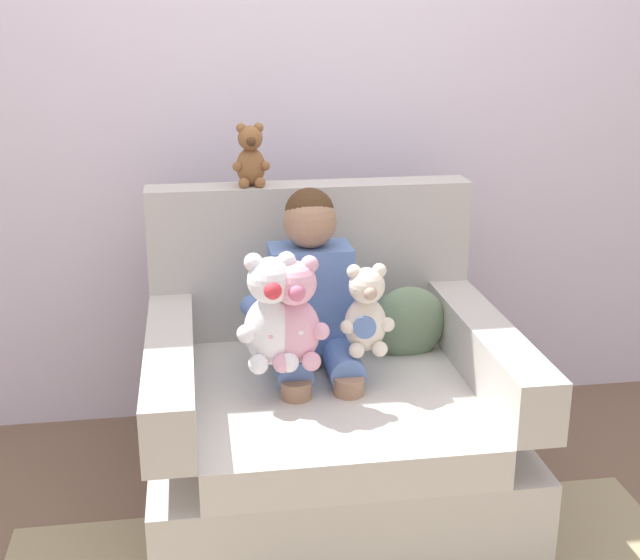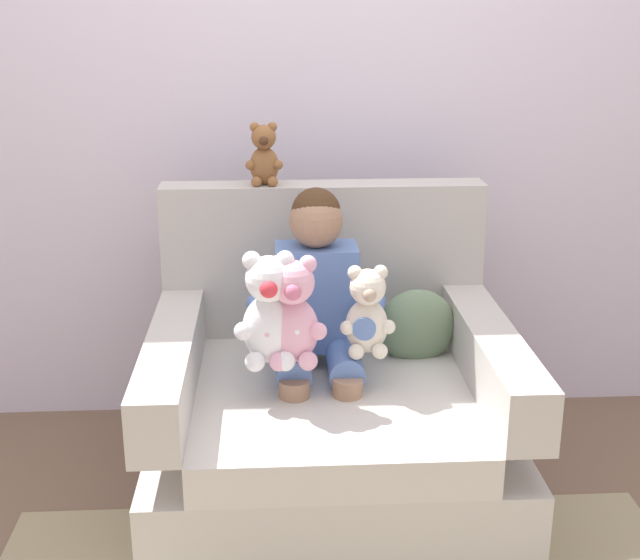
{
  "view_description": "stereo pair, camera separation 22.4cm",
  "coord_description": "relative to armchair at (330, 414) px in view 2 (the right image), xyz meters",
  "views": [
    {
      "loc": [
        -0.4,
        -2.4,
        1.58
      ],
      "look_at": [
        -0.04,
        -0.05,
        0.79
      ],
      "focal_mm": 47.8,
      "sensor_mm": 36.0,
      "label": 1
    },
    {
      "loc": [
        -0.18,
        -2.42,
        1.58
      ],
      "look_at": [
        -0.04,
        -0.05,
        0.79
      ],
      "focal_mm": 47.8,
      "sensor_mm": 36.0,
      "label": 2
    }
  ],
  "objects": [
    {
      "name": "armchair",
      "position": [
        0.0,
        0.0,
        0.0
      ],
      "size": [
        1.11,
        1.01,
        0.98
      ],
      "color": "#BCB7AD",
      "rests_on": "ground"
    },
    {
      "name": "plush_brown_on_backrest",
      "position": [
        -0.2,
        0.38,
        0.77
      ],
      "size": [
        0.13,
        0.1,
        0.21
      ],
      "rotation": [
        0.0,
        0.0,
        -0.07
      ],
      "color": "brown",
      "rests_on": "armchair"
    },
    {
      "name": "plush_pink",
      "position": [
        -0.12,
        -0.15,
        0.4
      ],
      "size": [
        0.2,
        0.16,
        0.33
      ],
      "rotation": [
        0.0,
        0.0,
        0.26
      ],
      "color": "#EAA8BC",
      "rests_on": "armchair"
    },
    {
      "name": "plush_cream",
      "position": [
        0.1,
        -0.09,
        0.38
      ],
      "size": [
        0.17,
        0.14,
        0.28
      ],
      "rotation": [
        0.0,
        0.0,
        -0.3
      ],
      "color": "silver",
      "rests_on": "armchair"
    },
    {
      "name": "back_wall",
      "position": [
        0.0,
        0.73,
        1.0
      ],
      "size": [
        6.0,
        0.1,
        2.6
      ],
      "primitive_type": "cube",
      "color": "silver",
      "rests_on": "ground"
    },
    {
      "name": "ground_plane",
      "position": [
        0.0,
        -0.05,
        -0.3
      ],
      "size": [
        8.0,
        8.0,
        0.0
      ],
      "primitive_type": "plane",
      "color": "brown"
    },
    {
      "name": "plush_white",
      "position": [
        -0.19,
        -0.15,
        0.41
      ],
      "size": [
        0.21,
        0.17,
        0.35
      ],
      "rotation": [
        0.0,
        0.0,
        -0.36
      ],
      "color": "white",
      "rests_on": "armchair"
    },
    {
      "name": "throw_pillow",
      "position": [
        0.3,
        0.15,
        0.24
      ],
      "size": [
        0.26,
        0.13,
        0.26
      ],
      "primitive_type": "ellipsoid",
      "rotation": [
        0.0,
        0.0,
        0.04
      ],
      "color": "slate",
      "rests_on": "armchair"
    },
    {
      "name": "seated_child",
      "position": [
        -0.04,
        0.04,
        0.35
      ],
      "size": [
        0.45,
        0.39,
        0.82
      ],
      "rotation": [
        0.0,
        0.0,
        0.04
      ],
      "color": "#597AB7",
      "rests_on": "armchair"
    }
  ]
}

